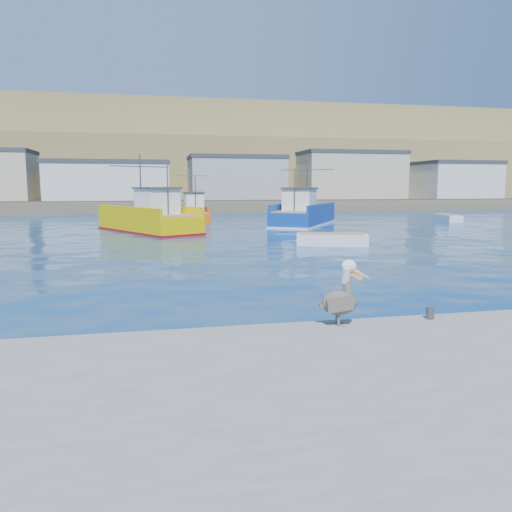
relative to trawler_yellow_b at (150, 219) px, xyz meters
The scene contains 10 objects.
ground 28.63m from the trawler_yellow_b, 82.09° to the right, with size 260.00×260.00×0.00m, color navy.
dock 37.56m from the trawler_yellow_b, 83.98° to the right, with size 70.00×12.00×0.50m, color slate.
dock_bollards 32.07m from the trawler_yellow_b, 81.87° to the right, with size 36.20×0.20×0.30m.
far_shore 81.35m from the trawler_yellow_b, 87.21° to the left, with size 200.00×81.00×24.00m.
trawler_yellow_b is the anchor object (origin of this frame).
trawler_blue 15.31m from the trawler_yellow_b, 15.78° to the left, with size 9.28×11.47×6.49m.
boat_orange 12.79m from the trawler_yellow_b, 68.75° to the left, with size 3.81×7.42×5.94m.
skiff_mid 16.96m from the trawler_yellow_b, 46.83° to the right, with size 4.81×2.95×0.99m.
skiff_far 32.44m from the trawler_yellow_b, 11.03° to the left, with size 2.12×4.52×0.94m.
pelican 32.11m from the trawler_yellow_b, 81.88° to the right, with size 1.29×0.62×1.58m.
Camera 1 is at (-3.81, -14.45, 3.82)m, focal length 35.00 mm.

